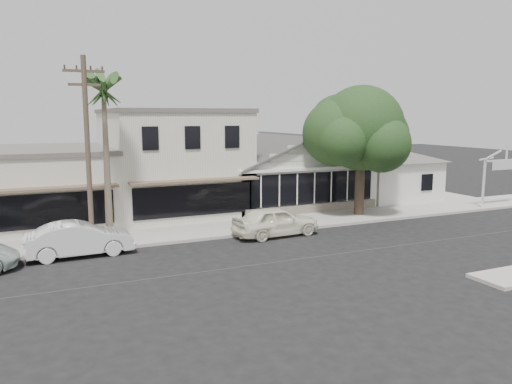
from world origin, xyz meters
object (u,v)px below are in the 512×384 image
car_1 (79,239)px  shade_tree (358,131)px  arch_sign (506,162)px  car_0 (276,221)px  utility_pole (88,150)px

car_1 → shade_tree: 17.68m
arch_sign → car_0: 18.36m
car_1 → shade_tree: shade_tree is taller
car_0 → shade_tree: size_ratio=0.57×
arch_sign → car_0: bearing=-177.0°
car_0 → utility_pole: bearing=81.2°
utility_pole → shade_tree: utility_pole is taller
arch_sign → utility_pole: (-27.40, -0.10, 1.63)m
arch_sign → car_1: bearing=-178.5°
utility_pole → car_0: utility_pole is taller
arch_sign → utility_pole: bearing=-179.8°
utility_pole → car_1: bearing=-135.0°
arch_sign → car_1: (-28.02, -0.72, -2.37)m
car_0 → car_1: car_0 is taller
car_0 → car_1: size_ratio=0.98×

